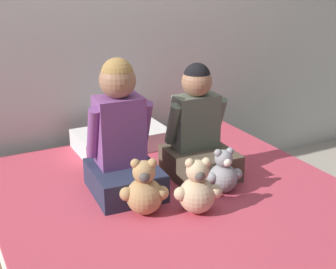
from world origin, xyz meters
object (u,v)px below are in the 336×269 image
(child_on_right, at_px, (198,134))
(teddy_bear_between_children, at_px, (198,190))
(teddy_bear_held_by_left_child, at_px, (144,191))
(bed, at_px, (189,246))
(teddy_bear_held_by_right_child, at_px, (223,174))
(child_on_left, at_px, (121,140))
(pillow_at_headboard, at_px, (121,139))

(child_on_right, xyz_separation_m, teddy_bear_between_children, (-0.21, -0.35, -0.11))
(teddy_bear_held_by_left_child, height_order, teddy_bear_between_children, teddy_bear_held_by_left_child)
(bed, xyz_separation_m, teddy_bear_held_by_right_child, (0.21, 0.05, 0.31))
(bed, xyz_separation_m, child_on_left, (-0.21, 0.30, 0.48))
(child_on_left, bearing_deg, child_on_right, 3.02)
(teddy_bear_held_by_left_child, bearing_deg, teddy_bear_between_children, -0.31)
(bed, relative_size, teddy_bear_between_children, 7.83)
(teddy_bear_held_by_left_child, distance_m, teddy_bear_held_by_right_child, 0.43)
(teddy_bear_between_children, bearing_deg, child_on_right, 78.09)
(bed, height_order, child_on_right, child_on_right)
(bed, relative_size, child_on_left, 3.13)
(teddy_bear_held_by_left_child, relative_size, pillow_at_headboard, 0.48)
(teddy_bear_between_children, bearing_deg, teddy_bear_held_by_left_child, 174.11)
(teddy_bear_held_by_left_child, distance_m, pillow_at_headboard, 0.82)
(teddy_bear_held_by_right_child, bearing_deg, teddy_bear_held_by_left_child, -170.81)
(bed, bearing_deg, child_on_left, 124.48)
(teddy_bear_held_by_right_child, relative_size, pillow_at_headboard, 0.42)
(child_on_left, relative_size, teddy_bear_held_by_left_child, 2.49)
(teddy_bear_held_by_right_child, bearing_deg, teddy_bear_between_children, -144.68)
(pillow_at_headboard, bearing_deg, child_on_right, -67.86)
(teddy_bear_held_by_right_child, bearing_deg, pillow_at_headboard, 113.08)
(child_on_left, height_order, teddy_bear_between_children, child_on_left)
(child_on_left, xyz_separation_m, teddy_bear_held_by_right_child, (0.42, -0.25, -0.17))
(teddy_bear_held_by_right_child, height_order, pillow_at_headboard, teddy_bear_held_by_right_child)
(teddy_bear_held_by_right_child, bearing_deg, bed, -158.27)
(child_on_left, distance_m, teddy_bear_between_children, 0.45)
(teddy_bear_held_by_right_child, bearing_deg, child_on_left, 157.09)
(child_on_right, bearing_deg, teddy_bear_held_by_right_child, -87.92)
(bed, bearing_deg, teddy_bear_held_by_right_child, 14.18)
(child_on_right, distance_m, teddy_bear_held_by_right_child, 0.27)
(pillow_at_headboard, bearing_deg, bed, -90.00)
(child_on_left, distance_m, teddy_bear_held_by_left_child, 0.30)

